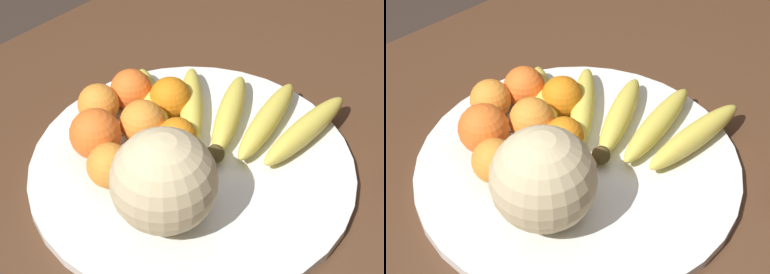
# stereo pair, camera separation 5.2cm
# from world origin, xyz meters

# --- Properties ---
(kitchen_table) EXTENTS (1.47, 0.91, 0.77)m
(kitchen_table) POSITION_xyz_m (0.00, 0.00, 0.67)
(kitchen_table) COLOR #4C301E
(kitchen_table) RESTS_ON ground_plane
(fruit_bowl) EXTENTS (0.47, 0.47, 0.02)m
(fruit_bowl) POSITION_xyz_m (0.07, 0.02, 0.78)
(fruit_bowl) COLOR white
(fruit_bowl) RESTS_ON kitchen_table
(melon) EXTENTS (0.14, 0.14, 0.14)m
(melon) POSITION_xyz_m (0.17, 0.06, 0.85)
(melon) COLOR beige
(melon) RESTS_ON fruit_bowl
(banana_bunch) EXTENTS (0.28, 0.31, 0.04)m
(banana_bunch) POSITION_xyz_m (-0.02, 0.00, 0.81)
(banana_bunch) COLOR #473819
(banana_bunch) RESTS_ON fruit_bowl
(orange_front_left) EXTENTS (0.06, 0.06, 0.06)m
(orange_front_left) POSITION_xyz_m (0.10, -0.15, 0.82)
(orange_front_left) COLOR orange
(orange_front_left) RESTS_ON fruit_bowl
(orange_front_right) EXTENTS (0.06, 0.06, 0.06)m
(orange_front_right) POSITION_xyz_m (0.07, -0.01, 0.81)
(orange_front_right) COLOR orange
(orange_front_right) RESTS_ON fruit_bowl
(orange_mid_center) EXTENTS (0.06, 0.06, 0.06)m
(orange_mid_center) POSITION_xyz_m (0.02, -0.08, 0.82)
(orange_mid_center) COLOR orange
(orange_mid_center) RESTS_ON fruit_bowl
(orange_back_left) EXTENTS (0.07, 0.07, 0.07)m
(orange_back_left) POSITION_xyz_m (0.09, -0.07, 0.82)
(orange_back_left) COLOR orange
(orange_back_left) RESTS_ON fruit_bowl
(orange_back_right) EXTENTS (0.07, 0.07, 0.07)m
(orange_back_right) POSITION_xyz_m (0.15, -0.10, 0.82)
(orange_back_right) COLOR orange
(orange_back_right) RESTS_ON fruit_bowl
(orange_top_small) EXTENTS (0.06, 0.06, 0.06)m
(orange_top_small) POSITION_xyz_m (0.18, -0.04, 0.82)
(orange_top_small) COLOR orange
(orange_top_small) RESTS_ON fruit_bowl
(orange_side_extra) EXTENTS (0.06, 0.06, 0.06)m
(orange_side_extra) POSITION_xyz_m (0.05, -0.14, 0.82)
(orange_side_extra) COLOR orange
(orange_side_extra) RESTS_ON fruit_bowl
(produce_tag) EXTENTS (0.09, 0.07, 0.00)m
(produce_tag) POSITION_xyz_m (0.08, -0.10, 0.79)
(produce_tag) COLOR white
(produce_tag) RESTS_ON fruit_bowl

